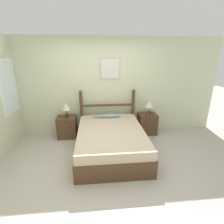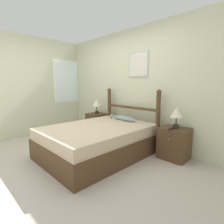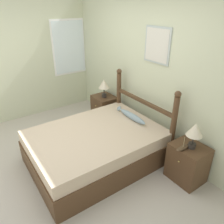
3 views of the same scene
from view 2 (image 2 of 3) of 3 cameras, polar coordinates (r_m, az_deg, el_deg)
The scene contains 11 objects.
ground_plane at distance 3.29m, azimuth -15.09°, elevation -15.22°, with size 16.00×16.00×0.00m, color #B7AD9E.
wall_back at distance 4.12m, azimuth 5.79°, elevation 8.22°, with size 6.40×0.08×2.55m.
wall_left at distance 4.99m, azimuth -27.69°, elevation 7.36°, with size 0.08×6.40×2.55m.
bed at distance 3.36m, azimuth -4.62°, elevation -9.35°, with size 1.46×2.00×0.56m.
headboard at distance 3.92m, azimuth 6.08°, elevation -0.78°, with size 1.48×0.10×1.24m.
nightstand_left at distance 4.70m, azimuth -5.00°, elevation -3.93°, with size 0.48×0.43×0.57m.
nightstand_right at distance 3.37m, azimuth 19.59°, elevation -9.63°, with size 0.48×0.43×0.57m.
table_lamp_left at distance 4.58m, azimuth -5.04°, elevation 2.73°, with size 0.22×0.22×0.38m.
table_lamp_right at distance 3.22m, azimuth 20.36°, elevation -0.42°, with size 0.22×0.22×0.38m.
model_boat at distance 3.19m, azimuth 18.38°, elevation -4.92°, with size 0.08×0.26×0.19m.
fish_pillow at distance 3.77m, azimuth 3.61°, elevation -2.04°, with size 0.69×0.11×0.10m.
Camera 2 is at (2.64, -1.43, 1.33)m, focal length 28.00 mm.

